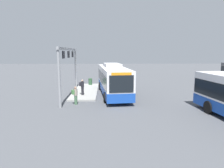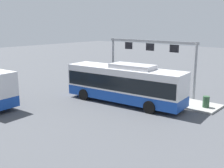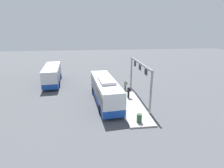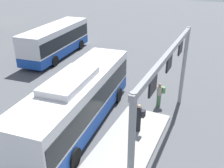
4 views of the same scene
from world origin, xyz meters
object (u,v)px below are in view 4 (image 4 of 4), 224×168
bus_background_left (56,39)px  person_waiting_near (139,117)px  bus_main (78,99)px  person_boarding (160,94)px

bus_background_left → person_waiting_near: size_ratio=5.82×
bus_main → bus_background_left: 12.98m
bus_main → person_waiting_near: 3.52m
bus_main → person_boarding: (4.21, -3.58, -0.92)m
bus_background_left → person_boarding: (-5.50, -12.19, -0.89)m
person_boarding → person_waiting_near: 3.44m
bus_main → person_boarding: bus_main is taller
bus_background_left → person_boarding: bus_background_left is taller
person_waiting_near → bus_main: bearing=18.1°
bus_main → person_boarding: size_ratio=6.47×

